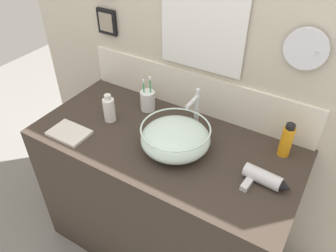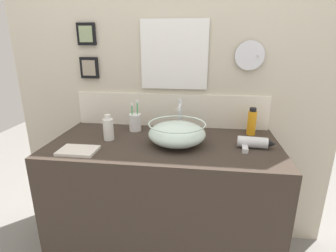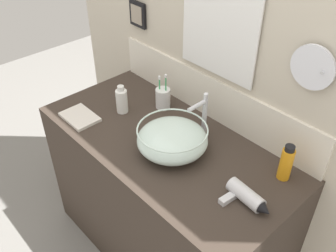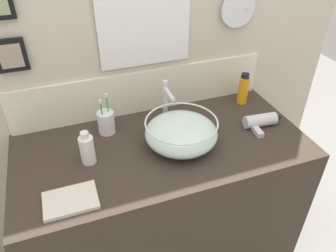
{
  "view_description": "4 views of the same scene",
  "coord_description": "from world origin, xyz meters",
  "px_view_note": "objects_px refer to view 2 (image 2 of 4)",
  "views": [
    {
      "loc": [
        0.65,
        -1.03,
        1.88
      ],
      "look_at": [
        0.02,
        0.0,
        0.95
      ],
      "focal_mm": 35.0,
      "sensor_mm": 36.0,
      "label": 1
    },
    {
      "loc": [
        0.21,
        -1.41,
        1.41
      ],
      "look_at": [
        0.02,
        0.0,
        0.95
      ],
      "focal_mm": 28.0,
      "sensor_mm": 36.0,
      "label": 2
    },
    {
      "loc": [
        1.03,
        -0.93,
        1.98
      ],
      "look_at": [
        0.02,
        0.0,
        0.95
      ],
      "focal_mm": 40.0,
      "sensor_mm": 36.0,
      "label": 3
    },
    {
      "loc": [
        -0.37,
        -1.1,
        1.78
      ],
      "look_at": [
        0.02,
        0.0,
        0.95
      ],
      "focal_mm": 35.0,
      "sensor_mm": 36.0,
      "label": 4
    }
  ],
  "objects_px": {
    "toothbrush_cup": "(135,122)",
    "soap_dispenser": "(108,129)",
    "hair_drier": "(255,143)",
    "hand_towel": "(78,151)",
    "faucet": "(180,114)",
    "glass_bowl_sink": "(177,133)",
    "spray_bottle": "(252,122)"
  },
  "relations": [
    {
      "from": "hair_drier",
      "to": "toothbrush_cup",
      "type": "xyz_separation_m",
      "value": [
        -0.72,
        0.21,
        0.03
      ]
    },
    {
      "from": "glass_bowl_sink",
      "to": "faucet",
      "type": "height_order",
      "value": "faucet"
    },
    {
      "from": "spray_bottle",
      "to": "soap_dispenser",
      "type": "xyz_separation_m",
      "value": [
        -0.86,
        -0.21,
        -0.01
      ]
    },
    {
      "from": "faucet",
      "to": "hand_towel",
      "type": "bearing_deg",
      "value": -143.66
    },
    {
      "from": "hair_drier",
      "to": "spray_bottle",
      "type": "relative_size",
      "value": 1.2
    },
    {
      "from": "faucet",
      "to": "soap_dispenser",
      "type": "height_order",
      "value": "faucet"
    },
    {
      "from": "hair_drier",
      "to": "spray_bottle",
      "type": "bearing_deg",
      "value": 85.63
    },
    {
      "from": "spray_bottle",
      "to": "faucet",
      "type": "bearing_deg",
      "value": -175.97
    },
    {
      "from": "faucet",
      "to": "toothbrush_cup",
      "type": "xyz_separation_m",
      "value": [
        -0.3,
        0.01,
        -0.07
      ]
    },
    {
      "from": "spray_bottle",
      "to": "hand_towel",
      "type": "xyz_separation_m",
      "value": [
        -0.95,
        -0.41,
        -0.07
      ]
    },
    {
      "from": "toothbrush_cup",
      "to": "faucet",
      "type": "bearing_deg",
      "value": -2.4
    },
    {
      "from": "glass_bowl_sink",
      "to": "faucet",
      "type": "distance_m",
      "value": 0.21
    },
    {
      "from": "toothbrush_cup",
      "to": "spray_bottle",
      "type": "distance_m",
      "value": 0.74
    },
    {
      "from": "glass_bowl_sink",
      "to": "soap_dispenser",
      "type": "distance_m",
      "value": 0.41
    },
    {
      "from": "glass_bowl_sink",
      "to": "spray_bottle",
      "type": "height_order",
      "value": "spray_bottle"
    },
    {
      "from": "faucet",
      "to": "hair_drier",
      "type": "relative_size",
      "value": 1.06
    },
    {
      "from": "glass_bowl_sink",
      "to": "hair_drier",
      "type": "xyz_separation_m",
      "value": [
        0.43,
        0.0,
        -0.04
      ]
    },
    {
      "from": "glass_bowl_sink",
      "to": "hair_drier",
      "type": "distance_m",
      "value": 0.43
    },
    {
      "from": "toothbrush_cup",
      "to": "hand_towel",
      "type": "distance_m",
      "value": 0.44
    },
    {
      "from": "glass_bowl_sink",
      "to": "hand_towel",
      "type": "xyz_separation_m",
      "value": [
        -0.51,
        -0.18,
        -0.06
      ]
    },
    {
      "from": "spray_bottle",
      "to": "hand_towel",
      "type": "distance_m",
      "value": 1.04
    },
    {
      "from": "hair_drier",
      "to": "soap_dispenser",
      "type": "relative_size",
      "value": 1.33
    },
    {
      "from": "glass_bowl_sink",
      "to": "hair_drier",
      "type": "relative_size",
      "value": 1.57
    },
    {
      "from": "spray_bottle",
      "to": "toothbrush_cup",
      "type": "bearing_deg",
      "value": -178.53
    },
    {
      "from": "soap_dispenser",
      "to": "hand_towel",
      "type": "bearing_deg",
      "value": -116.69
    },
    {
      "from": "toothbrush_cup",
      "to": "soap_dispenser",
      "type": "height_order",
      "value": "toothbrush_cup"
    },
    {
      "from": "spray_bottle",
      "to": "soap_dispenser",
      "type": "height_order",
      "value": "spray_bottle"
    },
    {
      "from": "hand_towel",
      "to": "faucet",
      "type": "bearing_deg",
      "value": 36.34
    },
    {
      "from": "faucet",
      "to": "hair_drier",
      "type": "bearing_deg",
      "value": -24.48
    },
    {
      "from": "toothbrush_cup",
      "to": "hand_towel",
      "type": "height_order",
      "value": "toothbrush_cup"
    },
    {
      "from": "toothbrush_cup",
      "to": "hand_towel",
      "type": "relative_size",
      "value": 1.03
    },
    {
      "from": "faucet",
      "to": "soap_dispenser",
      "type": "xyz_separation_m",
      "value": [
        -0.41,
        -0.18,
        -0.06
      ]
    }
  ]
}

